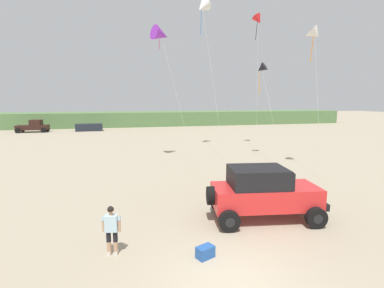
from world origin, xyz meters
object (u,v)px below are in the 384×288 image
jeep (264,192)px  cooler_box (205,252)px  kite_white_parafoil (161,35)px  kite_orange_streamer (203,7)px  kite_yellow_diamond (315,34)px  distant_sedan (89,127)px  kite_red_delta (261,69)px  person_watching (112,228)px  kite_black_sled (258,20)px  distant_pickup (34,126)px

jeep → cooler_box: jeep is taller
kite_white_parafoil → kite_orange_streamer: bearing=43.2°
kite_yellow_diamond → jeep: bearing=-135.4°
distant_sedan → kite_orange_streamer: 29.00m
cooler_box → kite_yellow_diamond: (10.35, 9.33, 9.26)m
kite_orange_streamer → kite_red_delta: kite_orange_streamer is taller
kite_yellow_diamond → kite_white_parafoil: bearing=149.0°
kite_orange_streamer → kite_red_delta: (3.96, -4.68, -6.07)m
jeep → distant_sedan: (-11.10, 39.31, -0.60)m
person_watching → kite_orange_streamer: (8.25, 18.53, 12.83)m
person_watching → kite_black_sled: size_ratio=0.12×
distant_pickup → distant_sedan: (8.41, -0.15, -0.34)m
kite_red_delta → kite_white_parafoil: size_ratio=0.76×
person_watching → cooler_box: bearing=-17.2°
distant_pickup → kite_yellow_diamond: bearing=-50.6°
jeep → kite_white_parafoil: (-2.51, 12.79, 8.94)m
distant_sedan → kite_yellow_diamond: size_ratio=0.42×
jeep → cooler_box: (-3.24, -2.33, -1.01)m
jeep → kite_red_delta: 15.27m
cooler_box → distant_sedan: bearing=76.6°
kite_white_parafoil → kite_yellow_diamond: bearing=-31.0°
jeep → cooler_box: size_ratio=8.91×
person_watching → kite_yellow_diamond: 17.87m
kite_black_sled → kite_white_parafoil: bearing=-157.9°
jeep → kite_yellow_diamond: kite_yellow_diamond is taller
cooler_box → distant_sedan: distant_sedan is taller
cooler_box → kite_red_delta: (9.29, 14.75, 7.52)m
kite_red_delta → kite_yellow_diamond: kite_yellow_diamond is taller
distant_sedan → cooler_box: bearing=-81.1°
cooler_box → distant_pickup: (-16.28, 41.79, 0.75)m
jeep → kite_orange_streamer: kite_orange_streamer is taller
distant_pickup → person_watching: bearing=-71.9°
distant_pickup → kite_orange_streamer: 33.64m
distant_pickup → kite_white_parafoil: bearing=-57.5°
kite_black_sled → kite_yellow_diamond: bearing=-94.2°
cooler_box → kite_red_delta: 18.98m
person_watching → kite_orange_streamer: size_ratio=0.11×
kite_white_parafoil → distant_sedan: bearing=108.0°
person_watching → kite_yellow_diamond: size_ratio=0.17×
distant_pickup → kite_black_sled: kite_black_sled is taller
jeep → kite_white_parafoil: size_ratio=0.46×
cooler_box → person_watching: bearing=138.7°
distant_sedan → kite_black_sled: 31.78m
kite_black_sled → kite_yellow_diamond: kite_black_sled is taller
jeep → kite_yellow_diamond: 12.95m
jeep → person_watching: bearing=-167.0°
kite_red_delta → cooler_box: bearing=-122.2°
person_watching → distant_pickup: distant_pickup is taller
kite_black_sled → distant_sedan: bearing=130.3°
distant_sedan → jeep: bearing=-76.0°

